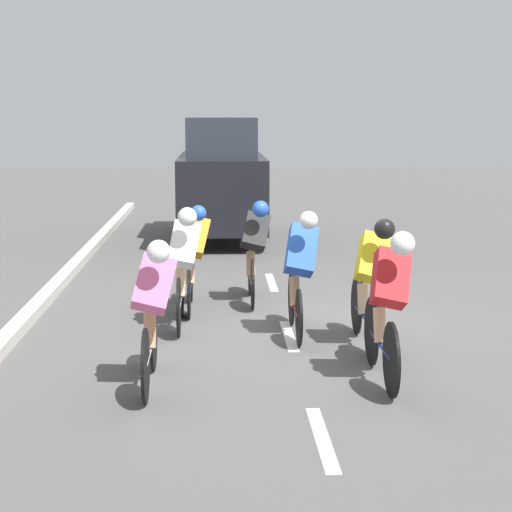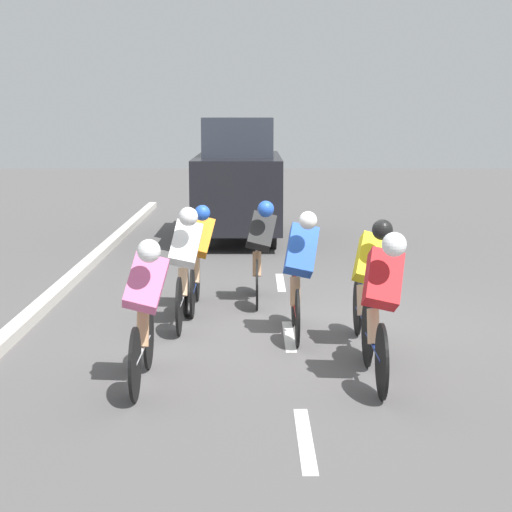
% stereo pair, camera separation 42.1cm
% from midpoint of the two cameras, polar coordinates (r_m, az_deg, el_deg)
% --- Properties ---
extents(ground_plane, '(60.00, 60.00, 0.00)m').
position_cam_midpoint_polar(ground_plane, '(10.42, 3.28, -4.80)').
color(ground_plane, '#565454').
extents(lane_stripe_near, '(0.12, 1.40, 0.01)m').
position_cam_midpoint_polar(lane_stripe_near, '(7.00, 5.05, -12.07)').
color(lane_stripe_near, white).
rests_on(lane_stripe_near, ground).
extents(lane_stripe_mid, '(0.12, 1.40, 0.01)m').
position_cam_midpoint_polar(lane_stripe_mid, '(10.04, 3.41, -5.34)').
color(lane_stripe_mid, white).
rests_on(lane_stripe_mid, ground).
extents(lane_stripe_far, '(0.12, 1.40, 0.01)m').
position_cam_midpoint_polar(lane_stripe_far, '(13.15, 2.56, -1.76)').
color(lane_stripe_far, white).
rests_on(lane_stripe_far, ground).
extents(curb, '(0.20, 27.65, 0.14)m').
position_cam_midpoint_polar(curb, '(10.33, -14.66, -4.83)').
color(curb, beige).
rests_on(curb, ground).
extents(cyclist_orange, '(0.44, 1.66, 1.42)m').
position_cam_midpoint_polar(cyclist_orange, '(11.21, -2.85, 0.10)').
color(cyclist_orange, black).
rests_on(cyclist_orange, ground).
extents(cyclist_blue, '(0.43, 1.62, 1.50)m').
position_cam_midpoint_polar(cyclist_blue, '(9.86, 4.14, -0.96)').
color(cyclist_blue, black).
rests_on(cyclist_blue, ground).
extents(cyclist_white, '(0.43, 1.65, 1.49)m').
position_cam_midpoint_polar(cyclist_white, '(10.31, -3.62, -0.49)').
color(cyclist_white, black).
rests_on(cyclist_white, ground).
extents(cyclist_pink, '(0.44, 1.69, 1.45)m').
position_cam_midpoint_polar(cyclist_pink, '(8.09, -5.96, -3.49)').
color(cyclist_pink, black).
rests_on(cyclist_pink, ground).
extents(cyclist_red, '(0.43, 1.72, 1.51)m').
position_cam_midpoint_polar(cyclist_red, '(8.22, 9.76, -3.14)').
color(cyclist_red, black).
rests_on(cyclist_red, ground).
extents(cyclist_black, '(0.43, 1.62, 1.43)m').
position_cam_midpoint_polar(cyclist_black, '(11.61, 1.30, 0.50)').
color(cyclist_black, black).
rests_on(cyclist_black, ground).
extents(cyclist_yellow, '(0.46, 1.67, 1.47)m').
position_cam_midpoint_polar(cyclist_yellow, '(9.46, 8.83, -1.55)').
color(cyclist_yellow, black).
rests_on(cyclist_yellow, ground).
extents(support_car, '(1.70, 4.24, 2.48)m').
position_cam_midpoint_polar(support_car, '(17.60, -0.50, 5.10)').
color(support_car, black).
rests_on(support_car, ground).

